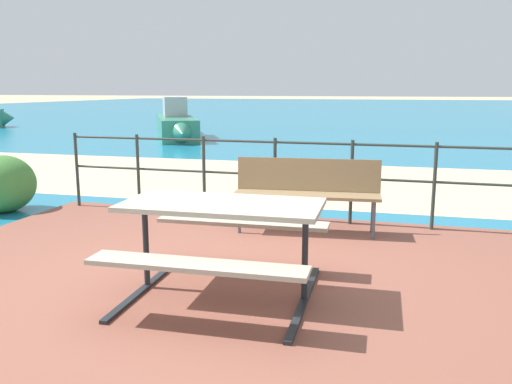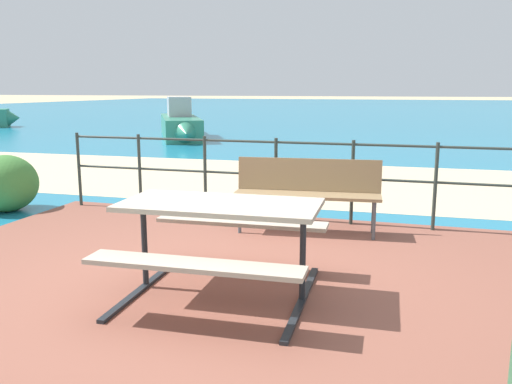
# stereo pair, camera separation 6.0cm
# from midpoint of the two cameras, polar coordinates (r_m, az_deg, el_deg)

# --- Properties ---
(ground_plane) EXTENTS (240.00, 240.00, 0.00)m
(ground_plane) POSITION_cam_midpoint_polar(r_m,az_deg,el_deg) (4.82, -4.69, -10.16)
(ground_plane) COLOR tan
(patio_paving) EXTENTS (6.40, 5.20, 0.06)m
(patio_paving) POSITION_cam_midpoint_polar(r_m,az_deg,el_deg) (4.81, -4.70, -9.83)
(patio_paving) COLOR brown
(patio_paving) RESTS_ON ground
(sea_water) EXTENTS (90.00, 90.00, 0.01)m
(sea_water) POSITION_cam_midpoint_polar(r_m,az_deg,el_deg) (44.25, 14.48, 8.48)
(sea_water) COLOR teal
(sea_water) RESTS_ON ground
(beach_strip) EXTENTS (54.08, 5.84, 0.01)m
(beach_strip) POSITION_cam_midpoint_polar(r_m,az_deg,el_deg) (10.14, 6.90, 1.13)
(beach_strip) COLOR beige
(beach_strip) RESTS_ON ground
(picnic_table) EXTENTS (1.66, 1.59, 0.78)m
(picnic_table) POSITION_cam_midpoint_polar(r_m,az_deg,el_deg) (4.30, -3.47, -3.52)
(picnic_table) COLOR tan
(picnic_table) RESTS_ON patio_paving
(park_bench) EXTENTS (1.74, 0.58, 0.87)m
(park_bench) POSITION_cam_midpoint_polar(r_m,az_deg,el_deg) (6.29, 5.85, 0.52)
(park_bench) COLOR #8C704C
(park_bench) RESTS_ON patio_paving
(railing_fence) EXTENTS (5.94, 0.04, 1.06)m
(railing_fence) POSITION_cam_midpoint_polar(r_m,az_deg,el_deg) (6.84, 2.40, 2.42)
(railing_fence) COLOR #2D3833
(railing_fence) RESTS_ON patio_paving
(shrub_left) EXTENTS (0.90, 0.90, 0.82)m
(shrub_left) POSITION_cam_midpoint_polar(r_m,az_deg,el_deg) (8.36, -25.20, 0.84)
(shrub_left) COLOR #427F38
(shrub_left) RESTS_ON ground
(boat_mid) EXTENTS (3.47, 5.41, 1.44)m
(boat_mid) POSITION_cam_midpoint_polar(r_m,az_deg,el_deg) (19.35, -8.10, 7.28)
(boat_mid) COLOR #338466
(boat_mid) RESTS_ON sea_water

